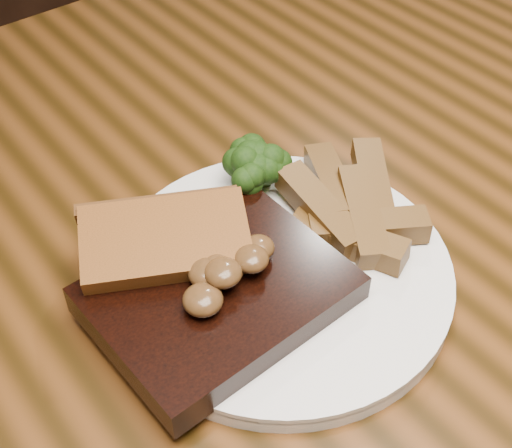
# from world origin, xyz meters

# --- Properties ---
(dining_table) EXTENTS (1.60, 0.90, 0.75)m
(dining_table) POSITION_xyz_m (0.00, 0.00, 0.66)
(dining_table) COLOR #502B10
(dining_table) RESTS_ON ground
(plate) EXTENTS (0.30, 0.30, 0.01)m
(plate) POSITION_xyz_m (0.02, -0.03, 0.76)
(plate) COLOR white
(plate) RESTS_ON dining_table
(steak) EXTENTS (0.17, 0.13, 0.02)m
(steak) POSITION_xyz_m (-0.04, -0.03, 0.77)
(steak) COLOR black
(steak) RESTS_ON plate
(steak_bone) EXTENTS (0.13, 0.02, 0.02)m
(steak_bone) POSITION_xyz_m (-0.04, -0.09, 0.77)
(steak_bone) COLOR beige
(steak_bone) RESTS_ON plate
(mushroom_pile) EXTENTS (0.07, 0.07, 0.03)m
(mushroom_pile) POSITION_xyz_m (-0.04, -0.03, 0.80)
(mushroom_pile) COLOR #54331A
(mushroom_pile) RESTS_ON steak
(garlic_bread) EXTENTS (0.13, 0.11, 0.03)m
(garlic_bread) POSITION_xyz_m (-0.05, 0.01, 0.77)
(garlic_bread) COLOR brown
(garlic_bread) RESTS_ON plate
(potato_wedges) EXTENTS (0.12, 0.12, 0.02)m
(potato_wedges) POSITION_xyz_m (0.08, -0.02, 0.77)
(potato_wedges) COLOR brown
(potato_wedges) RESTS_ON plate
(broccoli_cluster) EXTENTS (0.07, 0.07, 0.04)m
(broccoli_cluster) POSITION_xyz_m (0.05, 0.04, 0.78)
(broccoli_cluster) COLOR #1E390D
(broccoli_cluster) RESTS_ON plate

